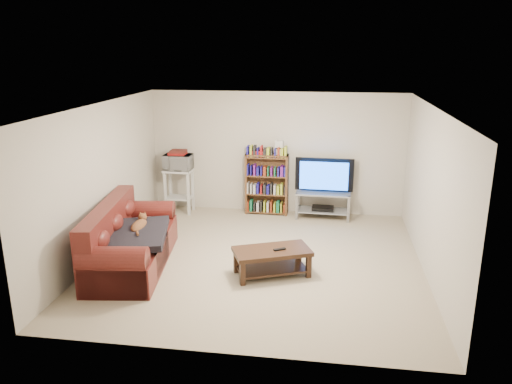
% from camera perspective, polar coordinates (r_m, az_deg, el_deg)
% --- Properties ---
extents(floor, '(5.00, 5.00, 0.00)m').
position_cam_1_polar(floor, '(7.90, 0.30, -7.82)').
color(floor, '#BBAB8B').
rests_on(floor, ground).
extents(ceiling, '(5.00, 5.00, 0.00)m').
position_cam_1_polar(ceiling, '(7.26, 0.32, 9.74)').
color(ceiling, white).
rests_on(ceiling, ground).
extents(wall_back, '(5.00, 0.00, 5.00)m').
position_cam_1_polar(wall_back, '(9.90, 2.35, 4.48)').
color(wall_back, beige).
rests_on(wall_back, ground).
extents(wall_front, '(5.00, 0.00, 5.00)m').
position_cam_1_polar(wall_front, '(5.16, -3.63, -6.89)').
color(wall_front, beige).
rests_on(wall_front, ground).
extents(wall_left, '(0.00, 5.00, 5.00)m').
position_cam_1_polar(wall_left, '(8.21, -17.24, 1.25)').
color(wall_left, beige).
rests_on(wall_left, ground).
extents(wall_right, '(0.00, 5.00, 5.00)m').
position_cam_1_polar(wall_right, '(7.57, 19.40, -0.20)').
color(wall_right, beige).
rests_on(wall_right, ground).
extents(sofa, '(1.26, 2.36, 0.96)m').
position_cam_1_polar(sofa, '(7.87, -14.53, -5.84)').
color(sofa, '#5B1C17').
rests_on(sofa, floor).
extents(blanket, '(1.09, 1.29, 0.19)m').
position_cam_1_polar(blanket, '(7.60, -13.56, -4.74)').
color(blanket, black).
rests_on(blanket, sofa).
extents(cat, '(0.33, 0.64, 0.18)m').
position_cam_1_polar(cat, '(7.77, -13.23, -3.78)').
color(cat, brown).
rests_on(cat, sofa).
extents(coffee_table, '(1.23, 0.93, 0.40)m').
position_cam_1_polar(coffee_table, '(7.33, 1.84, -7.45)').
color(coffee_table, black).
rests_on(coffee_table, floor).
extents(remote, '(0.18, 0.14, 0.02)m').
position_cam_1_polar(remote, '(7.26, 2.72, -6.56)').
color(remote, black).
rests_on(remote, coffee_table).
extents(tv_stand, '(1.06, 0.50, 0.52)m').
position_cam_1_polar(tv_stand, '(9.77, 7.67, -0.96)').
color(tv_stand, '#999EA3').
rests_on(tv_stand, floor).
extents(television, '(1.13, 0.18, 0.65)m').
position_cam_1_polar(television, '(9.64, 7.78, 1.84)').
color(television, black).
rests_on(television, tv_stand).
extents(dvd_player, '(0.43, 0.30, 0.06)m').
position_cam_1_polar(dvd_player, '(9.82, 7.64, -1.86)').
color(dvd_player, black).
rests_on(dvd_player, tv_stand).
extents(bookshelf, '(0.84, 0.27, 1.21)m').
position_cam_1_polar(bookshelf, '(9.86, 1.24, 1.01)').
color(bookshelf, brown).
rests_on(bookshelf, floor).
extents(shelf_clutter, '(0.62, 0.19, 0.28)m').
position_cam_1_polar(shelf_clutter, '(9.70, 1.85, 4.95)').
color(shelf_clutter, silver).
rests_on(shelf_clutter, bookshelf).
extents(microwave_stand, '(0.55, 0.41, 0.88)m').
position_cam_1_polar(microwave_stand, '(10.09, -8.79, 0.81)').
color(microwave_stand, silver).
rests_on(microwave_stand, floor).
extents(microwave, '(0.55, 0.37, 0.30)m').
position_cam_1_polar(microwave, '(9.98, -8.90, 3.40)').
color(microwave, silver).
rests_on(microwave, microwave_stand).
extents(game_boxes, '(0.32, 0.28, 0.05)m').
position_cam_1_polar(game_boxes, '(9.94, -8.95, 4.38)').
color(game_boxes, maroon).
rests_on(game_boxes, microwave).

